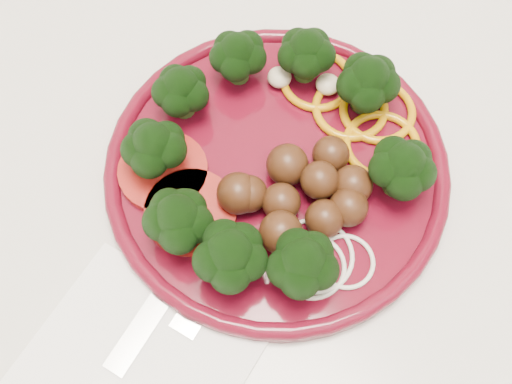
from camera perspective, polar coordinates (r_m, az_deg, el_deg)
counter at (r=1.00m, az=4.87°, el=-6.28°), size 2.40×0.60×0.90m
plate at (r=0.53m, az=1.30°, el=2.52°), size 0.29×0.29×0.07m
napkin at (r=0.50m, az=-11.48°, el=-15.83°), size 0.20×0.20×0.00m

